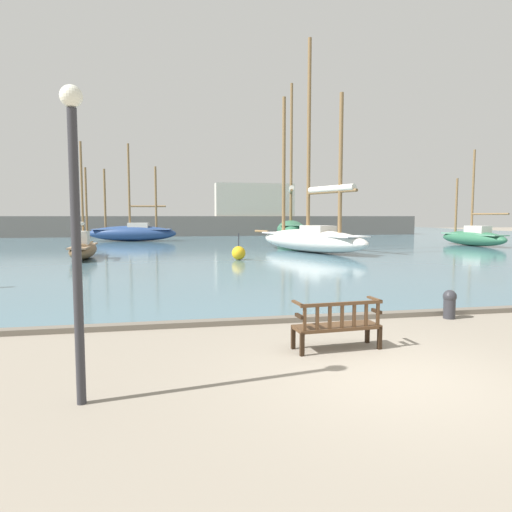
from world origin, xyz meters
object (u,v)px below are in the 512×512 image
(sailboat_nearest_port, at_px, (291,227))
(channel_buoy, at_px, (239,253))
(sailboat_outer_starboard, at_px, (473,237))
(lamp_post, at_px, (75,214))
(sailboat_nearest_starboard, at_px, (83,247))
(mooring_bollard, at_px, (450,303))
(sailboat_outer_port, at_px, (133,232))
(park_bench, at_px, (337,324))
(sailboat_mid_starboard, at_px, (311,236))

(sailboat_nearest_port, bearing_deg, channel_buoy, -112.48)
(sailboat_outer_starboard, height_order, lamp_post, sailboat_outer_starboard)
(sailboat_nearest_starboard, height_order, lamp_post, sailboat_nearest_starboard)
(mooring_bollard, bearing_deg, sailboat_outer_port, 105.48)
(park_bench, bearing_deg, mooring_bollard, 27.85)
(sailboat_nearest_starboard, height_order, mooring_bollard, sailboat_nearest_starboard)
(sailboat_nearest_starboard, distance_m, sailboat_outer_port, 17.94)
(park_bench, bearing_deg, lamp_post, -158.57)
(sailboat_nearest_starboard, bearing_deg, channel_buoy, -16.14)
(mooring_bollard, distance_m, lamp_post, 8.80)
(park_bench, relative_size, lamp_post, 0.40)
(mooring_bollard, bearing_deg, sailboat_outer_starboard, 52.33)
(park_bench, relative_size, sailboat_outer_port, 0.18)
(sailboat_outer_starboard, xyz_separation_m, channel_buoy, (-20.29, -8.03, -0.36))
(park_bench, height_order, channel_buoy, channel_buoy)
(park_bench, bearing_deg, channel_buoy, 87.15)
(sailboat_nearest_port, xyz_separation_m, lamp_post, (-14.07, -40.10, 1.21))
(sailboat_nearest_starboard, bearing_deg, sailboat_mid_starboard, 8.72)
(sailboat_nearest_starboard, bearing_deg, lamp_post, -80.70)
(mooring_bollard, relative_size, channel_buoy, 0.48)
(sailboat_nearest_starboard, distance_m, sailboat_mid_starboard, 14.13)
(mooring_bollard, bearing_deg, lamp_post, -155.52)
(lamp_post, bearing_deg, channel_buoy, 74.61)
(sailboat_outer_port, distance_m, lamp_post, 38.58)
(sailboat_nearest_port, distance_m, lamp_post, 42.51)
(sailboat_nearest_starboard, bearing_deg, sailboat_nearest_port, 48.13)
(sailboat_outer_starboard, distance_m, lamp_post, 36.49)
(park_bench, bearing_deg, sailboat_nearest_starboard, 111.72)
(lamp_post, height_order, channel_buoy, lamp_post)
(sailboat_nearest_port, bearing_deg, sailboat_outer_port, -174.30)
(sailboat_outer_port, xyz_separation_m, mooring_bollard, (9.68, -34.97, -0.59))
(sailboat_nearest_port, bearing_deg, sailboat_outer_starboard, -50.98)
(park_bench, distance_m, sailboat_nearest_port, 39.72)
(sailboat_mid_starboard, height_order, lamp_post, sailboat_mid_starboard)
(park_bench, distance_m, lamp_post, 4.93)
(sailboat_outer_starboard, distance_m, channel_buoy, 21.83)
(mooring_bollard, xyz_separation_m, channel_buoy, (-2.77, 14.66, 0.07))
(sailboat_outer_port, xyz_separation_m, sailboat_outer_starboard, (27.21, -12.27, -0.15))
(sailboat_outer_port, bearing_deg, sailboat_outer_starboard, -24.27)
(sailboat_mid_starboard, bearing_deg, lamp_post, -114.93)
(park_bench, relative_size, channel_buoy, 1.13)
(sailboat_nearest_port, xyz_separation_m, mooring_bollard, (-6.29, -36.56, -0.89))
(park_bench, xyz_separation_m, sailboat_nearest_port, (9.88, 38.46, 0.80))
(sailboat_nearest_starboard, xyz_separation_m, sailboat_outer_port, (1.48, 17.87, 0.26))
(sailboat_nearest_starboard, bearing_deg, park_bench, -68.28)
(channel_buoy, bearing_deg, sailboat_outer_starboard, 21.59)
(sailboat_nearest_starboard, xyz_separation_m, lamp_post, (3.38, -20.63, 1.77))
(sailboat_mid_starboard, xyz_separation_m, sailboat_outer_port, (-12.49, 15.73, -0.20))
(sailboat_nearest_starboard, relative_size, sailboat_nearest_port, 0.42)
(sailboat_outer_port, bearing_deg, sailboat_nearest_starboard, -94.72)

